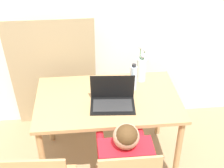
% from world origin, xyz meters
% --- Properties ---
extents(wall_back, '(6.40, 0.05, 2.50)m').
position_xyz_m(wall_back, '(0.00, 2.23, 1.25)').
color(wall_back, silver).
rests_on(wall_back, ground_plane).
extents(dining_table, '(1.19, 0.75, 0.71)m').
position_xyz_m(dining_table, '(0.11, 1.51, 0.63)').
color(dining_table, tan).
rests_on(dining_table, ground_plane).
extents(person_seated, '(0.36, 0.42, 0.97)m').
position_xyz_m(person_seated, '(0.17, 0.89, 0.60)').
color(person_seated, red).
rests_on(person_seated, ground_plane).
extents(laptop, '(0.37, 0.26, 0.24)m').
position_xyz_m(laptop, '(0.15, 1.43, 0.77)').
color(laptop, black).
rests_on(laptop, dining_table).
extents(flower_vase, '(0.08, 0.08, 0.35)m').
position_xyz_m(flower_vase, '(0.44, 1.76, 0.84)').
color(flower_vase, silver).
rests_on(flower_vase, dining_table).
extents(water_bottle, '(0.06, 0.06, 0.24)m').
position_xyz_m(water_bottle, '(0.34, 1.62, 0.83)').
color(water_bottle, silver).
rests_on(water_bottle, dining_table).
extents(cardboard_panel, '(0.83, 0.19, 1.23)m').
position_xyz_m(cardboard_panel, '(-0.37, 2.08, 0.61)').
color(cardboard_panel, tan).
rests_on(cardboard_panel, ground_plane).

